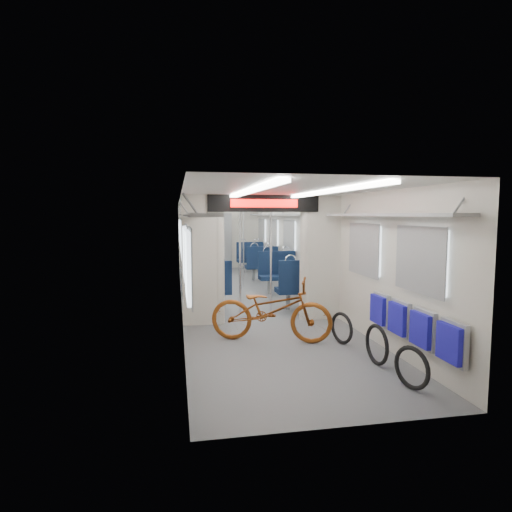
# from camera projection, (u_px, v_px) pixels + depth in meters

# --- Properties ---
(carriage) EXTENTS (12.00, 12.02, 2.31)m
(carriage) POSITION_uv_depth(u_px,v_px,m) (247.00, 235.00, 9.42)
(carriage) COLOR #515456
(carriage) RESTS_ON ground
(bicycle) EXTENTS (1.99, 1.25, 0.99)m
(bicycle) POSITION_uv_depth(u_px,v_px,m) (271.00, 310.00, 6.57)
(bicycle) COLOR brown
(bicycle) RESTS_ON ground
(flip_bench) EXTENTS (0.12, 2.07, 0.48)m
(flip_bench) POSITION_uv_depth(u_px,v_px,m) (411.00, 324.00, 5.39)
(flip_bench) COLOR gray
(flip_bench) RESTS_ON carriage
(bike_hoop_a) EXTENTS (0.20, 0.49, 0.50)m
(bike_hoop_a) POSITION_uv_depth(u_px,v_px,m) (412.00, 370.00, 4.78)
(bike_hoop_a) COLOR black
(bike_hoop_a) RESTS_ON ground
(bike_hoop_b) EXTENTS (0.09, 0.54, 0.54)m
(bike_hoop_b) POSITION_uv_depth(u_px,v_px,m) (377.00, 346.00, 5.56)
(bike_hoop_b) COLOR black
(bike_hoop_b) RESTS_ON ground
(bike_hoop_c) EXTENTS (0.20, 0.48, 0.49)m
(bike_hoop_c) POSITION_uv_depth(u_px,v_px,m) (342.00, 330.00, 6.46)
(bike_hoop_c) COLOR black
(bike_hoop_c) RESTS_ON ground
(seat_bay_near_left) EXTENTS (0.95, 2.26, 1.16)m
(seat_bay_near_left) POSITION_uv_depth(u_px,v_px,m) (204.00, 277.00, 9.53)
(seat_bay_near_left) COLOR #0B1833
(seat_bay_near_left) RESTS_ON ground
(seat_bay_near_right) EXTENTS (0.95, 2.28, 1.16)m
(seat_bay_near_right) POSITION_uv_depth(u_px,v_px,m) (288.00, 276.00, 9.68)
(seat_bay_near_right) COLOR #0B1833
(seat_bay_near_right) RESTS_ON ground
(seat_bay_far_left) EXTENTS (0.88, 1.95, 1.06)m
(seat_bay_far_left) POSITION_uv_depth(u_px,v_px,m) (197.00, 262.00, 12.87)
(seat_bay_far_left) COLOR #0B1833
(seat_bay_far_left) RESTS_ON ground
(seat_bay_far_right) EXTENTS (0.94, 2.20, 1.14)m
(seat_bay_far_right) POSITION_uv_depth(u_px,v_px,m) (256.00, 258.00, 13.59)
(seat_bay_far_right) COLOR #0B1833
(seat_bay_far_right) RESTS_ON ground
(stanchion_near_left) EXTENTS (0.05, 0.05, 2.30)m
(stanchion_near_left) POSITION_uv_depth(u_px,v_px,m) (240.00, 256.00, 8.38)
(stanchion_near_left) COLOR silver
(stanchion_near_left) RESTS_ON ground
(stanchion_near_right) EXTENTS (0.04, 0.04, 2.30)m
(stanchion_near_right) POSITION_uv_depth(u_px,v_px,m) (271.00, 257.00, 8.12)
(stanchion_near_right) COLOR silver
(stanchion_near_right) RESTS_ON ground
(stanchion_far_left) EXTENTS (0.04, 0.04, 2.30)m
(stanchion_far_left) POSITION_uv_depth(u_px,v_px,m) (222.00, 245.00, 11.38)
(stanchion_far_left) COLOR silver
(stanchion_far_left) RESTS_ON ground
(stanchion_far_right) EXTENTS (0.04, 0.04, 2.30)m
(stanchion_far_right) POSITION_uv_depth(u_px,v_px,m) (243.00, 245.00, 11.47)
(stanchion_far_right) COLOR silver
(stanchion_far_right) RESTS_ON ground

